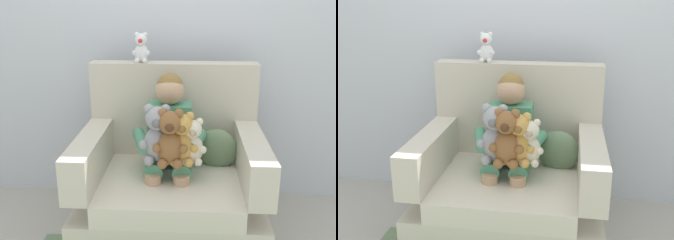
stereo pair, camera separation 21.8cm
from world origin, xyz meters
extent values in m
plane|color=#ADA89E|center=(0.00, 0.00, 0.00)|extent=(8.00, 8.00, 0.00)
cube|color=silver|center=(0.00, 0.64, 1.30)|extent=(6.00, 0.10, 2.60)
cube|color=beige|center=(0.00, 0.00, 0.15)|extent=(1.07, 0.86, 0.31)
cube|color=beige|center=(0.00, -0.07, 0.37)|extent=(0.79, 0.72, 0.12)
cube|color=beige|center=(0.00, 0.36, 0.73)|extent=(1.07, 0.14, 0.61)
cube|color=beige|center=(-0.46, -0.07, 0.55)|extent=(0.14, 0.72, 0.25)
cube|color=beige|center=(0.46, -0.07, 0.55)|extent=(0.14, 0.72, 0.25)
cube|color=#4C9370|center=(-0.01, 0.13, 0.65)|extent=(0.26, 0.16, 0.34)
sphere|color=tan|center=(-0.01, 0.13, 0.90)|extent=(0.17, 0.17, 0.17)
sphere|color=olive|center=(-0.01, 0.14, 0.93)|extent=(0.16, 0.16, 0.16)
cylinder|color=#4C9370|center=(-0.09, 0.00, 0.48)|extent=(0.11, 0.26, 0.11)
cylinder|color=tan|center=(-0.09, -0.13, 0.33)|extent=(0.09, 0.09, 0.30)
cylinder|color=#4C9370|center=(0.07, 0.00, 0.48)|extent=(0.11, 0.26, 0.11)
cylinder|color=tan|center=(0.07, -0.13, 0.33)|extent=(0.09, 0.09, 0.30)
cylinder|color=#4C9370|center=(-0.17, 0.01, 0.63)|extent=(0.13, 0.27, 0.07)
cylinder|color=#4C9370|center=(0.15, 0.01, 0.63)|extent=(0.13, 0.27, 0.07)
ellipsoid|color=#9E9EA3|center=(-0.07, -0.07, 0.64)|extent=(0.16, 0.13, 0.20)
sphere|color=#9E9EA3|center=(-0.07, -0.08, 0.80)|extent=(0.13, 0.13, 0.13)
sphere|color=slate|center=(-0.07, -0.14, 0.79)|extent=(0.05, 0.05, 0.05)
sphere|color=#9E9EA3|center=(-0.12, -0.08, 0.85)|extent=(0.05, 0.05, 0.05)
sphere|color=#9E9EA3|center=(-0.15, -0.11, 0.65)|extent=(0.05, 0.05, 0.05)
sphere|color=#9E9EA3|center=(-0.12, -0.13, 0.56)|extent=(0.06, 0.06, 0.06)
sphere|color=#9E9EA3|center=(-0.03, -0.08, 0.85)|extent=(0.05, 0.05, 0.05)
sphere|color=#9E9EA3|center=(0.00, -0.11, 0.65)|extent=(0.05, 0.05, 0.05)
sphere|color=#9E9EA3|center=(-0.03, -0.13, 0.56)|extent=(0.06, 0.06, 0.06)
ellipsoid|color=brown|center=(0.00, -0.11, 0.64)|extent=(0.15, 0.13, 0.20)
sphere|color=brown|center=(0.00, -0.12, 0.79)|extent=(0.13, 0.13, 0.13)
sphere|color=#4C2D19|center=(0.00, -0.18, 0.78)|extent=(0.05, 0.05, 0.05)
sphere|color=brown|center=(-0.04, -0.12, 0.84)|extent=(0.05, 0.05, 0.05)
sphere|color=brown|center=(-0.07, -0.15, 0.65)|extent=(0.05, 0.05, 0.05)
sphere|color=brown|center=(-0.04, -0.17, 0.56)|extent=(0.06, 0.06, 0.06)
sphere|color=brown|center=(0.05, -0.12, 0.84)|extent=(0.05, 0.05, 0.05)
sphere|color=brown|center=(0.07, -0.15, 0.65)|extent=(0.05, 0.05, 0.05)
sphere|color=brown|center=(0.04, -0.17, 0.56)|extent=(0.06, 0.06, 0.06)
ellipsoid|color=silver|center=(0.12, -0.07, 0.62)|extent=(0.12, 0.10, 0.16)
sphere|color=silver|center=(0.12, -0.08, 0.74)|extent=(0.10, 0.10, 0.10)
sphere|color=tan|center=(0.12, -0.13, 0.73)|extent=(0.04, 0.04, 0.04)
sphere|color=silver|center=(0.09, -0.08, 0.78)|extent=(0.04, 0.04, 0.04)
sphere|color=silver|center=(0.07, -0.11, 0.63)|extent=(0.04, 0.04, 0.04)
sphere|color=silver|center=(0.09, -0.12, 0.56)|extent=(0.05, 0.05, 0.05)
sphere|color=silver|center=(0.16, -0.08, 0.78)|extent=(0.04, 0.04, 0.04)
sphere|color=silver|center=(0.18, -0.11, 0.63)|extent=(0.04, 0.04, 0.04)
sphere|color=silver|center=(0.16, -0.12, 0.56)|extent=(0.05, 0.05, 0.05)
ellipsoid|color=gold|center=(0.07, -0.08, 0.63)|extent=(0.14, 0.12, 0.18)
sphere|color=gold|center=(0.07, -0.10, 0.77)|extent=(0.12, 0.12, 0.12)
sphere|color=brown|center=(0.07, -0.15, 0.76)|extent=(0.04, 0.04, 0.04)
sphere|color=gold|center=(0.02, -0.09, 0.81)|extent=(0.05, 0.05, 0.05)
sphere|color=gold|center=(0.00, -0.12, 0.64)|extent=(0.05, 0.05, 0.05)
sphere|color=gold|center=(0.03, -0.14, 0.56)|extent=(0.05, 0.05, 0.05)
sphere|color=gold|center=(0.11, -0.09, 0.81)|extent=(0.05, 0.05, 0.05)
sphere|color=gold|center=(0.13, -0.12, 0.64)|extent=(0.05, 0.05, 0.05)
sphere|color=gold|center=(0.10, -0.14, 0.56)|extent=(0.05, 0.05, 0.05)
ellipsoid|color=white|center=(-0.21, 0.36, 1.09)|extent=(0.09, 0.07, 0.11)
sphere|color=white|center=(-0.21, 0.35, 1.18)|extent=(0.07, 0.07, 0.07)
sphere|color=#DB333D|center=(-0.21, 0.32, 1.17)|extent=(0.03, 0.03, 0.03)
sphere|color=white|center=(-0.23, 0.35, 1.21)|extent=(0.03, 0.03, 0.03)
sphere|color=white|center=(-0.25, 0.34, 1.10)|extent=(0.03, 0.03, 0.03)
sphere|color=white|center=(-0.23, 0.32, 1.05)|extent=(0.03, 0.03, 0.03)
sphere|color=white|center=(-0.18, 0.35, 1.21)|extent=(0.03, 0.03, 0.03)
sphere|color=white|center=(-0.17, 0.34, 1.10)|extent=(0.03, 0.03, 0.03)
sphere|color=white|center=(-0.18, 0.32, 1.05)|extent=(0.03, 0.03, 0.03)
ellipsoid|color=slate|center=(0.27, 0.16, 0.53)|extent=(0.27, 0.15, 0.26)
camera|label=1|loc=(0.10, -2.13, 1.43)|focal=41.97mm
camera|label=2|loc=(0.32, -2.10, 1.43)|focal=41.97mm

